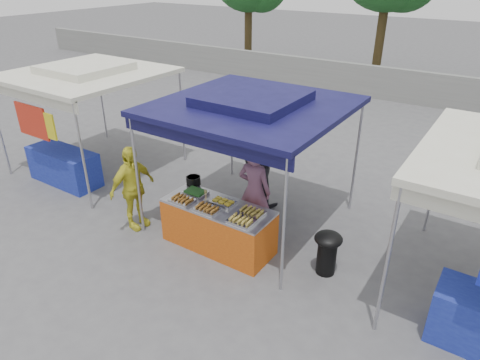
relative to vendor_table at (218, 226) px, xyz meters
The scene contains 20 objects.
ground_plane 0.44m from the vendor_table, 90.00° to the left, with size 80.00×80.00×0.00m, color #505052.
back_wall 11.10m from the vendor_table, 90.00° to the left, with size 40.00×0.25×1.20m, color slate.
main_canopy 2.22m from the vendor_table, 90.00° to the left, with size 3.20×3.20×2.57m.
neighbor_stall_left 4.70m from the vendor_table, behind, with size 3.20×3.20×2.57m.
vendor_table is the anchor object (origin of this frame).
food_tray_fl 0.79m from the vendor_table, 158.14° to the right, with size 0.42×0.30×0.07m.
food_tray_fm 0.52m from the vendor_table, 99.79° to the right, with size 0.42×0.30×0.07m.
food_tray_fr 0.83m from the vendor_table, 20.27° to the right, with size 0.42×0.30×0.07m.
food_tray_bl 0.75m from the vendor_table, 169.55° to the left, with size 0.42×0.30×0.07m.
food_tray_bm 0.47m from the vendor_table, 67.29° to the left, with size 0.42×0.30×0.07m.
food_tray_br 0.79m from the vendor_table, ahead, with size 0.42×0.30×0.07m.
cooking_pot 1.07m from the vendor_table, 155.36° to the left, with size 0.27×0.27×0.16m, color black.
skewer_cup 0.52m from the vendor_table, 152.38° to the right, with size 0.09×0.09×0.11m, color #A7A7AD.
wok_burner 1.95m from the vendor_table, 11.43° to the left, with size 0.46×0.46×0.77m.
crate_left 0.88m from the vendor_table, 118.16° to the left, with size 0.45×0.32×0.27m, color navy.
crate_right 0.80m from the vendor_table, 72.82° to the left, with size 0.46×0.32×0.27m, color navy.
crate_stacked 0.74m from the vendor_table, 72.82° to the left, with size 0.44×0.31×0.27m, color navy.
vendor_woman 0.93m from the vendor_table, 70.14° to the left, with size 0.64×0.42×1.75m, color #7A4D6A.
helper_man 1.85m from the vendor_table, 96.70° to the left, with size 0.85×0.67×1.76m, color black.
customer_person 1.81m from the vendor_table, 168.78° to the right, with size 0.98×0.41×1.67m, color gold.
Camera 1 is at (3.87, -5.22, 4.59)m, focal length 32.00 mm.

